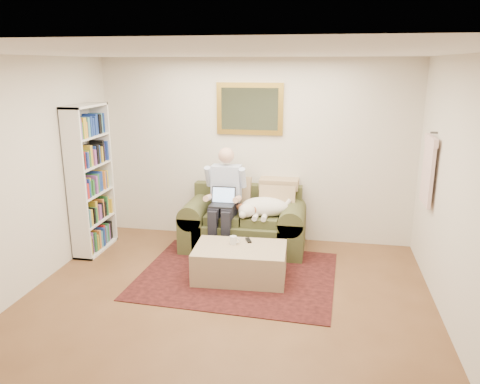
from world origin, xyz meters
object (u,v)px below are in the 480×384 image
(ottoman, at_px, (240,263))
(coffee_mug, at_px, (233,240))
(sleeping_dog, at_px, (265,207))
(bookshelf, at_px, (90,180))
(seated_man, at_px, (224,201))
(laptop, at_px, (223,200))
(sofa, at_px, (244,228))

(ottoman, relative_size, coffee_mug, 10.87)
(sleeping_dog, height_order, bookshelf, bookshelf)
(seated_man, distance_m, sleeping_dog, 0.56)
(sleeping_dog, bearing_deg, bookshelf, -171.35)
(ottoman, bearing_deg, bookshelf, 166.22)
(laptop, bearing_deg, coffee_mug, -67.38)
(sleeping_dog, distance_m, bookshelf, 2.38)
(ottoman, bearing_deg, sofa, 97.27)
(laptop, xyz_separation_m, ottoman, (0.38, -0.75, -0.55))
(bookshelf, bearing_deg, sleeping_dog, 8.65)
(sleeping_dog, height_order, ottoman, sleeping_dog)
(seated_man, height_order, coffee_mug, seated_man)
(sofa, bearing_deg, seated_man, -148.55)
(seated_man, bearing_deg, coffee_mug, -69.24)
(sofa, height_order, seated_man, seated_man)
(laptop, relative_size, sleeping_dog, 0.47)
(laptop, distance_m, coffee_mug, 0.77)
(sofa, height_order, ottoman, sofa)
(laptop, xyz_separation_m, sleeping_dog, (0.55, 0.13, -0.10))
(bookshelf, bearing_deg, laptop, 7.06)
(bookshelf, bearing_deg, sofa, 12.23)
(sofa, distance_m, seated_man, 0.51)
(seated_man, relative_size, coffee_mug, 14.17)
(seated_man, bearing_deg, laptop, -90.00)
(sofa, distance_m, laptop, 0.56)
(sofa, xyz_separation_m, bookshelf, (-2.03, -0.44, 0.71))
(ottoman, height_order, bookshelf, bookshelf)
(seated_man, bearing_deg, sofa, 31.45)
(laptop, xyz_separation_m, bookshelf, (-1.78, -0.22, 0.26))
(sofa, distance_m, coffee_mug, 0.89)
(bookshelf, bearing_deg, seated_man, 9.12)
(seated_man, xyz_separation_m, coffee_mug, (0.27, -0.72, -0.26))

